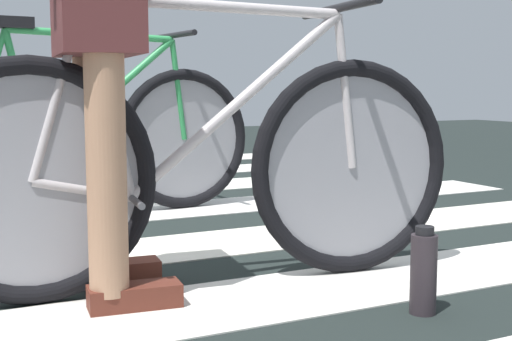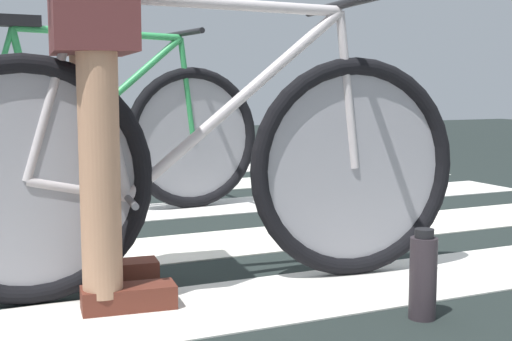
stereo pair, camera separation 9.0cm
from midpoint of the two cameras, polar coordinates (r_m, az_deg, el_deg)
ground at (r=3.03m, az=-15.34°, el=-5.54°), size 18.00×14.00×0.02m
crosswalk_markings at (r=3.05m, az=-14.88°, el=-5.20°), size 5.42×5.78×0.00m
bicycle_1_of_3 at (r=2.14m, az=-5.41°, el=0.35°), size 1.73×0.52×0.93m
cyclist_1_of_3 at (r=2.07m, az=-13.88°, el=7.14°), size 0.35×0.43×1.00m
bicycle_2_of_3 at (r=3.40m, az=-14.48°, el=2.58°), size 1.74×0.52×0.93m
water_bottle at (r=1.98m, az=12.49°, el=-8.24°), size 0.07×0.07×0.25m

